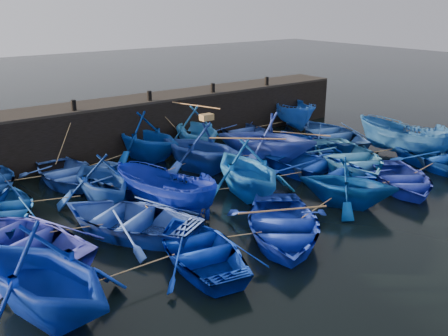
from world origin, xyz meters
TOP-DOWN VIEW (x-y plane):
  - ground at (0.00, 0.00)m, footprint 120.00×120.00m
  - quay_wall at (0.00, 10.50)m, footprint 26.00×2.50m
  - quay_top at (0.00, 10.50)m, footprint 26.00×2.50m
  - bollard_1 at (-4.00, 9.60)m, footprint 0.24×0.24m
  - bollard_2 at (0.00, 9.60)m, footprint 0.24×0.24m
  - bollard_3 at (4.00, 9.60)m, footprint 0.24×0.24m
  - bollard_4 at (8.00, 9.60)m, footprint 0.24×0.24m
  - boat_1 at (-5.49, 7.28)m, footprint 3.37×4.64m
  - boat_2 at (-1.04, 8.21)m, footprint 4.79×5.27m
  - boat_3 at (1.60, 7.75)m, footprint 5.06×5.52m
  - boat_4 at (5.19, 8.27)m, footprint 3.40×4.69m
  - boat_5 at (9.11, 8.32)m, footprint 3.74×5.29m
  - boat_6 at (-8.60, 4.74)m, footprint 4.52×5.14m
  - boat_7 at (-5.13, 4.19)m, footprint 3.49×4.04m
  - boat_8 at (-3.76, 4.48)m, footprint 4.79×5.94m
  - boat_9 at (0.13, 5.10)m, footprint 5.17×5.56m
  - boat_10 at (3.34, 4.25)m, footprint 6.17×6.33m
  - boat_11 at (6.04, 4.60)m, footprint 4.41×5.25m
  - boat_12 at (8.46, 4.67)m, footprint 5.36×6.34m
  - boat_13 at (-9.00, 1.85)m, footprint 5.72×6.55m
  - boat_14 at (-5.48, 1.33)m, footprint 5.83×6.41m
  - boat_15 at (-3.59, 2.02)m, footprint 3.28×4.61m
  - boat_16 at (-0.14, 1.47)m, footprint 4.80×5.28m
  - boat_17 at (3.76, 1.08)m, footprint 4.67×5.82m
  - boat_18 at (5.75, 1.21)m, footprint 6.14×6.87m
  - boat_19 at (9.55, 0.91)m, footprint 2.96×5.09m
  - boat_20 at (-9.29, -1.84)m, footprint 5.35×5.80m
  - boat_21 at (-4.65, -1.81)m, footprint 3.97×4.99m
  - boat_22 at (-1.65, -2.23)m, footprint 5.95×6.25m
  - boat_23 at (2.28, -1.64)m, footprint 4.68×4.82m
  - boat_24 at (5.53, -1.85)m, footprint 5.21×5.51m
  - boat_25 at (9.31, -1.53)m, footprint 4.21×5.46m
  - wooden_crate at (0.43, 5.10)m, footprint 0.57×0.39m
  - mooring_ropes at (-0.14, 4.79)m, footprint 17.95×11.78m
  - loose_oars at (1.46, 2.90)m, footprint 9.95×12.06m

SIDE VIEW (x-z plane):
  - ground at x=0.00m, z-range 0.00..0.00m
  - boat_6 at x=-8.60m, z-range 0.00..0.89m
  - boat_21 at x=-4.65m, z-range 0.00..0.93m
  - boat_24 at x=5.53m, z-range 0.00..0.93m
  - boat_11 at x=6.04m, z-range 0.00..0.93m
  - boat_1 at x=-5.49m, z-range 0.00..0.95m
  - boat_4 at x=5.19m, z-range 0.00..0.96m
  - boat_25 at x=9.31m, z-range 0.00..1.05m
  - boat_22 at x=-1.65m, z-range 0.00..1.06m
  - boat_17 at x=3.76m, z-range 0.00..1.08m
  - boat_14 at x=-5.48m, z-range 0.00..1.09m
  - boat_8 at x=-3.76m, z-range 0.00..1.09m
  - boat_12 at x=8.46m, z-range 0.00..1.12m
  - boat_13 at x=-9.00m, z-range 0.00..1.13m
  - boat_18 at x=5.75m, z-range 0.00..1.17m
  - boat_15 at x=-3.59m, z-range 0.00..1.67m
  - mooring_ropes at x=-0.14m, z-range -0.19..1.91m
  - boat_19 at x=9.55m, z-range 0.00..1.85m
  - boat_5 at x=9.11m, z-range 0.00..1.92m
  - boat_23 at x=2.28m, z-range 0.00..1.94m
  - boat_7 at x=-5.13m, z-range 0.00..2.12m
  - boat_9 at x=0.13m, z-range 0.00..2.38m
  - boat_16 at x=-0.14m, z-range 0.00..2.39m
  - boat_2 at x=-1.04m, z-range 0.00..2.40m
  - boat_3 at x=1.60m, z-range 0.00..2.44m
  - quay_wall at x=0.00m, z-range 0.00..2.50m
  - boat_20 at x=-9.29m, z-range 0.00..2.53m
  - boat_10 at x=3.34m, z-range 0.00..2.53m
  - loose_oars at x=1.46m, z-range 0.95..2.52m
  - wooden_crate at x=0.43m, z-range 2.38..2.66m
  - quay_top at x=0.00m, z-range 2.50..2.62m
  - bollard_1 at x=-4.00m, z-range 2.62..3.12m
  - bollard_2 at x=0.00m, z-range 2.62..3.12m
  - bollard_3 at x=4.00m, z-range 2.62..3.12m
  - bollard_4 at x=8.00m, z-range 2.62..3.12m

